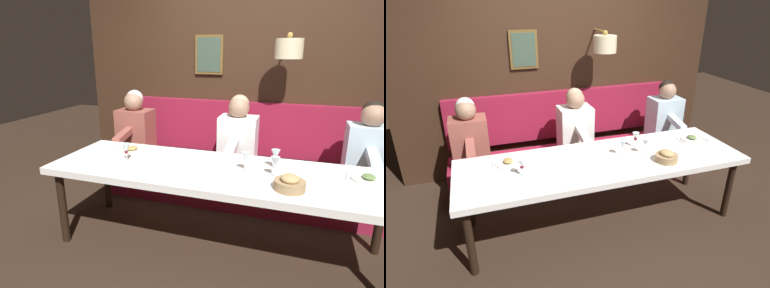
% 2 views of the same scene
% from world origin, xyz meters
% --- Properties ---
extents(ground_plane, '(12.00, 12.00, 0.00)m').
position_xyz_m(ground_plane, '(0.00, 0.00, 0.00)').
color(ground_plane, '#332319').
extents(dining_table, '(0.90, 2.85, 0.74)m').
position_xyz_m(dining_table, '(0.00, 0.00, 0.68)').
color(dining_table, white).
rests_on(dining_table, ground_plane).
extents(banquette_bench, '(0.52, 3.05, 0.45)m').
position_xyz_m(banquette_bench, '(0.89, 0.00, 0.23)').
color(banquette_bench, maroon).
rests_on(banquette_bench, ground_plane).
extents(back_wall_panel, '(0.59, 4.25, 2.90)m').
position_xyz_m(back_wall_panel, '(1.46, -0.00, 1.36)').
color(back_wall_panel, '#382316').
rests_on(back_wall_panel, ground_plane).
extents(diner_nearest, '(0.60, 0.40, 0.79)m').
position_xyz_m(diner_nearest, '(0.88, -1.26, 0.82)').
color(diner_nearest, silver).
rests_on(diner_nearest, banquette_bench).
extents(diner_near, '(0.60, 0.40, 0.79)m').
position_xyz_m(diner_near, '(0.88, -0.00, 0.82)').
color(diner_near, white).
rests_on(diner_near, banquette_bench).
extents(diner_middle, '(0.60, 0.40, 0.79)m').
position_xyz_m(diner_middle, '(0.88, 1.24, 0.82)').
color(diner_middle, '#934C42').
rests_on(diner_middle, banquette_bench).
extents(place_setting_0, '(0.24, 0.31, 0.05)m').
position_xyz_m(place_setting_0, '(0.20, 0.90, 0.75)').
color(place_setting_0, silver).
rests_on(place_setting_0, dining_table).
extents(place_setting_1, '(0.24, 0.32, 0.05)m').
position_xyz_m(place_setting_1, '(0.13, -1.14, 0.75)').
color(place_setting_1, silver).
rests_on(place_setting_1, dining_table).
extents(wine_glass_0, '(0.07, 0.07, 0.16)m').
position_xyz_m(wine_glass_0, '(-0.07, 0.81, 0.86)').
color(wine_glass_0, silver).
rests_on(wine_glass_0, dining_table).
extents(wine_glass_1, '(0.07, 0.07, 0.16)m').
position_xyz_m(wine_glass_1, '(0.02, -0.23, 0.86)').
color(wine_glass_1, silver).
rests_on(wine_glass_1, dining_table).
extents(wine_glass_2, '(0.07, 0.07, 0.16)m').
position_xyz_m(wine_glass_2, '(-0.02, -0.46, 0.86)').
color(wine_glass_2, silver).
rests_on(wine_glass_2, dining_table).
extents(wine_glass_3, '(0.07, 0.07, 0.16)m').
position_xyz_m(wine_glass_3, '(0.17, -0.45, 0.86)').
color(wine_glass_3, silver).
rests_on(wine_glass_3, dining_table).
extents(bread_bowl, '(0.22, 0.22, 0.12)m').
position_xyz_m(bread_bowl, '(-0.23, -0.58, 0.79)').
color(bread_bowl, '#9E7F56').
rests_on(bread_bowl, dining_table).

